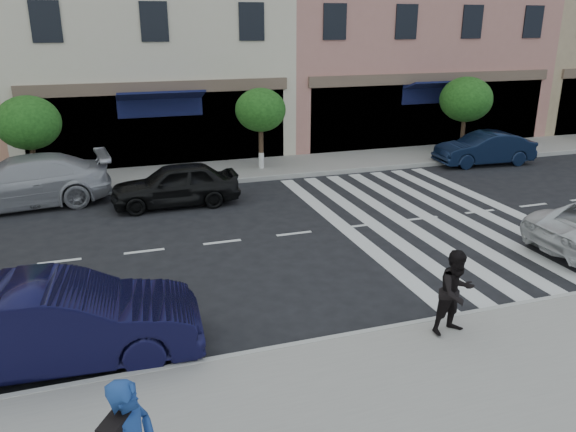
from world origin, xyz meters
The scene contains 12 objects.
ground centered at (0.00, 0.00, 0.00)m, with size 120.00×120.00×0.00m, color black.
sidewalk_far centered at (0.00, 11.00, 0.07)m, with size 60.00×3.00×0.15m, color gray.
building_centre centered at (-0.50, 17.00, 5.50)m, with size 11.00×9.00×11.00m, color beige.
building_east_mid centered at (11.50, 17.00, 6.50)m, with size 13.00×9.00×13.00m, color tan.
street_tree_wb centered at (-5.00, 10.80, 2.31)m, with size 2.10×2.10×3.06m.
street_tree_c centered at (3.00, 10.80, 2.36)m, with size 1.90×1.90×3.04m.
street_tree_ea centered at (12.00, 10.80, 2.39)m, with size 2.20×2.20×3.19m.
walker centered at (2.97, -2.00, 0.94)m, with size 0.77×0.60×1.58m, color black.
car_near_mid centered at (-3.68, -0.58, 0.76)m, with size 1.61×4.62×1.52m, color black.
car_far_left centered at (-5.27, 8.96, 0.78)m, with size 2.19×5.38×1.56m, color #A0A0A5.
car_far_mid centered at (-0.70, 7.60, 0.67)m, with size 1.59×3.95×1.35m, color black.
car_far_right centered at (11.88, 9.10, 0.65)m, with size 1.38×3.97×1.31m, color black.
Camera 1 is at (-2.68, -9.56, 5.46)m, focal length 35.00 mm.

